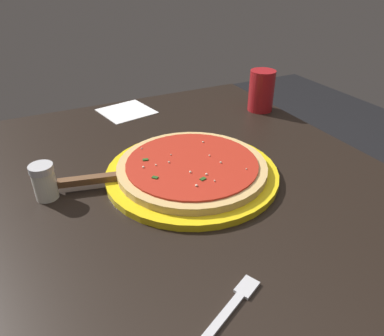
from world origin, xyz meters
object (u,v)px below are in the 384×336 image
at_px(serving_plate, 192,173).
at_px(napkin_folded_right, 126,111).
at_px(cup_tall_drink, 261,91).
at_px(fork, 223,317).
at_px(pizza_server, 111,178).
at_px(parmesan_shaker, 44,182).
at_px(pizza, 192,166).

height_order(serving_plate, napkin_folded_right, serving_plate).
height_order(serving_plate, cup_tall_drink, cup_tall_drink).
height_order(serving_plate, fork, serving_plate).
xyz_separation_m(pizza_server, fork, (-0.38, -0.05, -0.02)).
distance_m(fork, parmesan_shaker, 0.43).
bearing_deg(cup_tall_drink, fork, 140.87).
height_order(pizza, parmesan_shaker, parmesan_shaker).
height_order(pizza, napkin_folded_right, pizza).
distance_m(pizza_server, napkin_folded_right, 0.42).
height_order(pizza_server, fork, pizza_server).
bearing_deg(serving_plate, fork, 160.25).
bearing_deg(napkin_folded_right, parmesan_shaker, 143.11).
relative_size(serving_plate, cup_tall_drink, 3.03).
xyz_separation_m(cup_tall_drink, parmesan_shaker, (-0.20, 0.66, -0.02)).
xyz_separation_m(pizza, napkin_folded_right, (0.43, 0.02, -0.02)).
distance_m(serving_plate, fork, 0.36).
xyz_separation_m(serving_plate, fork, (-0.34, 0.12, -0.00)).
distance_m(serving_plate, napkin_folded_right, 0.43).
height_order(serving_plate, parmesan_shaker, parmesan_shaker).
bearing_deg(pizza_server, napkin_folded_right, -21.50).
bearing_deg(pizza_server, parmesan_shaker, 82.55).
height_order(cup_tall_drink, napkin_folded_right, cup_tall_drink).
relative_size(cup_tall_drink, napkin_folded_right, 0.85).
xyz_separation_m(serving_plate, parmesan_shaker, (0.05, 0.29, 0.03)).
bearing_deg(pizza, parmesan_shaker, 79.39).
distance_m(cup_tall_drink, napkin_folded_right, 0.42).
bearing_deg(cup_tall_drink, pizza_server, 112.29).
height_order(pizza, cup_tall_drink, cup_tall_drink).
height_order(serving_plate, pizza_server, pizza_server).
bearing_deg(serving_plate, pizza, 115.69).
distance_m(pizza, cup_tall_drink, 0.44).
bearing_deg(pizza, pizza_server, 77.06).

